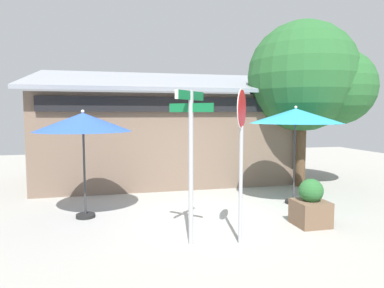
# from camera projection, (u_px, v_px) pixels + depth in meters

# --- Properties ---
(ground_plane) EXTENTS (28.00, 28.00, 0.10)m
(ground_plane) POSITION_uv_depth(u_px,v_px,m) (208.00, 215.00, 8.40)
(ground_plane) COLOR #9E9B93
(cafe_building) EXTENTS (9.02, 4.72, 4.14)m
(cafe_building) POSITION_uv_depth(u_px,v_px,m) (164.00, 135.00, 12.60)
(cafe_building) COLOR #705B4C
(cafe_building) RESTS_ON ground
(street_sign_post) EXTENTS (0.71, 0.73, 2.86)m
(street_sign_post) POSITION_uv_depth(u_px,v_px,m) (191.00, 150.00, 6.28)
(street_sign_post) COLOR #A8AAB2
(street_sign_post) RESTS_ON ground
(stop_sign) EXTENTS (0.41, 0.62, 2.89)m
(stop_sign) POSITION_uv_depth(u_px,v_px,m) (241.00, 138.00, 6.29)
(stop_sign) COLOR #A8AAB2
(stop_sign) RESTS_ON ground
(patio_umbrella_royal_blue_left) EXTENTS (2.21, 2.21, 2.52)m
(patio_umbrella_royal_blue_left) POSITION_uv_depth(u_px,v_px,m) (83.00, 123.00, 7.87)
(patio_umbrella_royal_blue_left) COLOR black
(patio_umbrella_royal_blue_left) RESTS_ON ground
(patio_umbrella_teal_center) EXTENTS (2.44, 2.44, 2.63)m
(patio_umbrella_teal_center) POSITION_uv_depth(u_px,v_px,m) (296.00, 117.00, 9.13)
(patio_umbrella_teal_center) COLOR black
(patio_umbrella_teal_center) RESTS_ON ground
(shade_tree) EXTENTS (4.00, 3.59, 5.44)m
(shade_tree) POSITION_uv_depth(u_px,v_px,m) (311.00, 79.00, 11.25)
(shade_tree) COLOR brown
(shade_tree) RESTS_ON ground
(sidewalk_planter) EXTENTS (0.69, 0.69, 1.03)m
(sidewalk_planter) POSITION_uv_depth(u_px,v_px,m) (311.00, 205.00, 7.46)
(sidewalk_planter) COLOR brown
(sidewalk_planter) RESTS_ON ground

